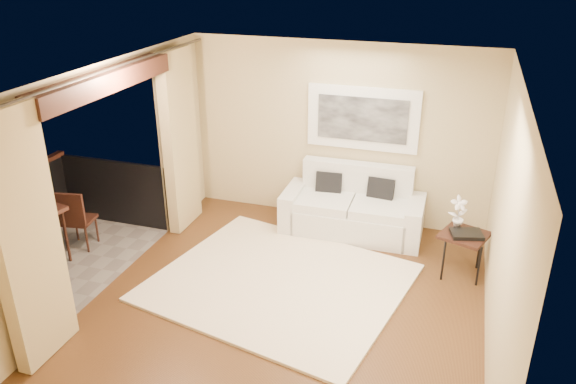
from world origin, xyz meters
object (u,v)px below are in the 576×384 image
at_px(bistro_table, 27,217).
at_px(ice_bucket, 17,200).
at_px(side_table, 464,238).
at_px(balcony_chair_far, 75,216).
at_px(sofa, 353,209).
at_px(orchid, 458,213).
at_px(balcony_chair_near, 34,235).

relative_size(bistro_table, ice_bucket, 4.19).
xyz_separation_m(bistro_table, ice_bucket, (-0.17, 0.06, 0.18)).
relative_size(side_table, balcony_chair_far, 0.77).
distance_m(sofa, bistro_table, 4.41).
distance_m(side_table, balcony_chair_far, 5.18).
bearing_deg(sofa, orchid, -24.01).
xyz_separation_m(balcony_chair_far, balcony_chair_near, (-0.02, -0.75, 0.10)).
bearing_deg(side_table, orchid, 128.17).
height_order(side_table, ice_bucket, ice_bucket).
distance_m(side_table, ice_bucket, 5.69).
height_order(sofa, side_table, sofa).
bearing_deg(side_table, bistro_table, -163.58).
distance_m(sofa, orchid, 1.66).
relative_size(side_table, orchid, 1.57).
height_order(sofa, balcony_chair_far, sofa).
xyz_separation_m(side_table, ice_bucket, (-5.48, -1.50, 0.41)).
relative_size(bistro_table, balcony_chair_near, 0.80).
xyz_separation_m(orchid, ice_bucket, (-5.37, -1.64, 0.14)).
relative_size(sofa, ice_bucket, 10.19).
bearing_deg(ice_bucket, bistro_table, -19.12).
bearing_deg(side_table, sofa, 154.15).
xyz_separation_m(sofa, balcony_chair_far, (-3.51, -1.72, 0.16)).
xyz_separation_m(sofa, bistro_table, (-3.73, -2.32, 0.41)).
bearing_deg(orchid, ice_bucket, -163.04).
distance_m(side_table, balcony_chair_near, 5.39).
bearing_deg(side_table, ice_bucket, -164.66).
bearing_deg(orchid, balcony_chair_far, -167.59).
height_order(bistro_table, ice_bucket, ice_bucket).
xyz_separation_m(bistro_table, balcony_chair_far, (0.22, 0.60, -0.25)).
xyz_separation_m(orchid, balcony_chair_far, (-4.98, -1.10, -0.29)).
relative_size(balcony_chair_far, ice_bucket, 4.43).
xyz_separation_m(orchid, bistro_table, (-5.20, -1.70, -0.04)).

